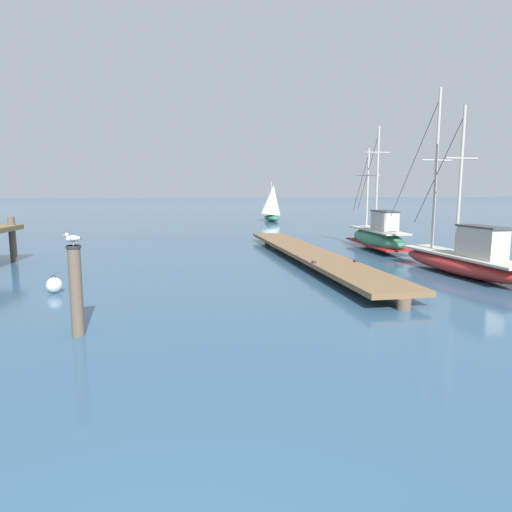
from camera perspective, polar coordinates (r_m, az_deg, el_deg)
name	(u,v)px	position (r m, az deg, el deg)	size (l,w,h in m)	color
floating_dock	(308,253)	(19.69, 6.61, 0.43)	(2.15, 16.99, 0.53)	brown
fishing_boat_0	(378,236)	(24.09, 15.27, 2.42)	(1.96, 6.87, 6.32)	#337556
fishing_boat_1	(464,259)	(17.90, 24.94, -0.34)	(1.58, 8.43, 6.99)	#AD2823
mooring_piling	(76,289)	(10.09, -21.96, -3.96)	(0.30, 0.30, 1.93)	brown
perched_seagull	(73,238)	(9.93, -22.27, 2.12)	(0.36, 0.24, 0.26)	gold
mooring_buoy	(54,285)	(14.76, -24.31, -3.40)	(0.47, 0.47, 0.54)	silver
distant_sailboat	(272,203)	(45.38, 2.05, 6.73)	(2.32, 4.03, 4.02)	#337556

